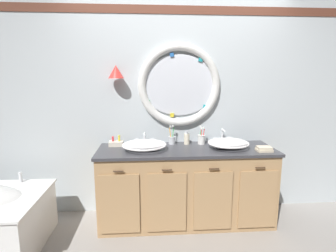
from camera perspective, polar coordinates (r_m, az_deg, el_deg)
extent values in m
plane|color=gray|center=(3.03, 2.98, -21.59)|extent=(14.00, 14.00, 0.00)
cube|color=silver|center=(3.17, 1.88, 4.88)|extent=(6.40, 0.08, 2.60)
cube|color=brown|center=(3.19, 2.09, 23.36)|extent=(6.27, 0.01, 0.09)
ellipsoid|color=silver|center=(3.10, 2.41, 8.56)|extent=(0.85, 0.02, 0.69)
torus|color=silver|center=(3.10, 2.42, 8.56)|extent=(0.94, 0.09, 0.94)
cube|color=red|center=(3.17, 10.20, 8.44)|extent=(0.04, 0.01, 0.04)
cube|color=teal|center=(3.13, 6.90, 13.78)|extent=(0.05, 0.01, 0.05)
cube|color=#2866B7|center=(3.09, 0.81, 14.84)|extent=(0.05, 0.01, 0.05)
cube|color=teal|center=(3.07, -4.57, 11.70)|extent=(0.05, 0.01, 0.05)
cube|color=green|center=(3.08, -4.30, 5.12)|extent=(0.05, 0.01, 0.05)
cube|color=yellow|center=(3.11, 0.88, 2.31)|extent=(0.05, 0.01, 0.05)
cube|color=teal|center=(3.16, 7.84, 4.06)|extent=(0.05, 0.01, 0.05)
cylinder|color=#4C3823|center=(3.07, -10.85, 11.57)|extent=(0.02, 0.09, 0.02)
cone|color=red|center=(3.02, -10.94, 11.20)|extent=(0.17, 0.17, 0.14)
cube|color=tan|center=(3.08, 3.79, -12.56)|extent=(1.87, 0.59, 0.81)
cube|color=#38383D|center=(2.94, 3.89, -5.00)|extent=(1.91, 0.62, 0.03)
cube|color=#38383D|center=(3.23, 3.18, -4.94)|extent=(1.87, 0.02, 0.11)
cube|color=tan|center=(2.81, -10.19, -15.99)|extent=(0.39, 0.02, 0.62)
cylinder|color=#422D1E|center=(2.66, -10.46, -9.38)|extent=(0.10, 0.01, 0.01)
cube|color=tan|center=(2.80, -0.26, -15.92)|extent=(0.39, 0.02, 0.62)
cylinder|color=#422D1E|center=(2.65, -0.24, -9.28)|extent=(0.10, 0.01, 0.01)
cube|color=tan|center=(2.87, 9.45, -15.41)|extent=(0.39, 0.02, 0.62)
cylinder|color=#422D1E|center=(2.72, 9.74, -8.91)|extent=(0.10, 0.01, 0.01)
cube|color=tan|center=(3.01, 18.43, -14.56)|extent=(0.39, 0.02, 0.62)
cylinder|color=#422D1E|center=(2.87, 18.94, -8.32)|extent=(0.10, 0.01, 0.01)
cylinder|color=silver|center=(3.26, -28.71, -9.48)|extent=(0.04, 0.04, 0.11)
ellipsoid|color=white|center=(2.87, -5.03, -4.04)|extent=(0.45, 0.26, 0.11)
torus|color=white|center=(2.87, -5.03, -3.98)|extent=(0.47, 0.47, 0.02)
cylinder|color=silver|center=(2.87, -5.03, -3.98)|extent=(0.03, 0.03, 0.01)
ellipsoid|color=white|center=(2.99, 12.64, -3.57)|extent=(0.42, 0.27, 0.11)
torus|color=white|center=(2.99, 12.64, -3.52)|extent=(0.44, 0.44, 0.02)
cylinder|color=silver|center=(2.99, 12.64, -3.52)|extent=(0.03, 0.03, 0.01)
cylinder|color=silver|center=(3.12, -4.96, -3.64)|extent=(0.05, 0.05, 0.02)
cylinder|color=silver|center=(3.10, -4.97, -2.51)|extent=(0.02, 0.02, 0.11)
sphere|color=silver|center=(3.09, -4.99, -1.56)|extent=(0.03, 0.03, 0.03)
cylinder|color=silver|center=(3.04, -5.00, -1.77)|extent=(0.02, 0.11, 0.02)
cylinder|color=silver|center=(3.11, -6.69, -3.30)|extent=(0.04, 0.04, 0.06)
cylinder|color=silver|center=(3.11, -3.24, -3.26)|extent=(0.04, 0.04, 0.06)
cube|color=silver|center=(3.11, -6.70, -2.70)|extent=(0.05, 0.01, 0.01)
cube|color=silver|center=(3.10, -3.24, -2.65)|extent=(0.05, 0.01, 0.01)
cylinder|color=silver|center=(3.23, 11.35, -3.30)|extent=(0.05, 0.05, 0.02)
cylinder|color=silver|center=(3.21, 11.40, -1.93)|extent=(0.02, 0.02, 0.14)
sphere|color=silver|center=(3.20, 11.44, -0.73)|extent=(0.03, 0.03, 0.03)
cylinder|color=silver|center=(3.15, 11.69, -0.91)|extent=(0.02, 0.10, 0.02)
cylinder|color=silver|center=(3.21, 9.86, -2.99)|extent=(0.04, 0.04, 0.06)
cylinder|color=silver|center=(3.25, 12.84, -2.91)|extent=(0.04, 0.04, 0.06)
cube|color=silver|center=(3.20, 9.88, -2.40)|extent=(0.05, 0.01, 0.01)
cube|color=silver|center=(3.24, 12.86, -2.32)|extent=(0.05, 0.01, 0.01)
cylinder|color=silver|center=(3.10, 0.83, -3.06)|extent=(0.08, 0.08, 0.09)
torus|color=silver|center=(3.09, 0.84, -2.29)|extent=(0.09, 0.09, 0.01)
cylinder|color=green|center=(3.09, 1.03, -1.89)|extent=(0.03, 0.04, 0.19)
cube|color=white|center=(3.07, 1.04, 0.03)|extent=(0.02, 0.02, 0.03)
cylinder|color=orange|center=(3.08, 0.53, -1.99)|extent=(0.03, 0.02, 0.18)
cube|color=white|center=(3.06, 0.53, -0.14)|extent=(0.02, 0.02, 0.02)
cylinder|color=white|center=(3.12, 7.09, -2.87)|extent=(0.08, 0.08, 0.10)
torus|color=white|center=(3.11, 7.11, -1.93)|extent=(0.09, 0.09, 0.01)
cylinder|color=#E0383D|center=(3.11, 7.47, -2.08)|extent=(0.04, 0.03, 0.17)
cube|color=white|center=(3.09, 7.51, -0.37)|extent=(0.02, 0.02, 0.03)
cylinder|color=green|center=(3.12, 6.82, -1.90)|extent=(0.03, 0.02, 0.18)
cube|color=white|center=(3.10, 6.87, -0.06)|extent=(0.02, 0.02, 0.02)
cylinder|color=#E0383D|center=(3.09, 7.04, -2.20)|extent=(0.01, 0.01, 0.17)
cube|color=white|center=(3.07, 7.08, -0.48)|extent=(0.02, 0.02, 0.02)
cylinder|color=#EFE5C6|center=(3.10, 3.99, -2.75)|extent=(0.06, 0.06, 0.12)
cylinder|color=silver|center=(3.08, 4.01, -1.46)|extent=(0.04, 0.04, 0.02)
cylinder|color=silver|center=(3.06, 4.06, -1.27)|extent=(0.01, 0.04, 0.01)
cube|color=beige|center=(2.99, 19.64, -4.81)|extent=(0.16, 0.12, 0.02)
cube|color=beige|center=(2.98, 19.67, -4.36)|extent=(0.15, 0.12, 0.02)
cube|color=beige|center=(3.08, -10.90, -3.66)|extent=(0.15, 0.11, 0.05)
cylinder|color=#E0383D|center=(3.07, -11.58, -2.68)|extent=(0.02, 0.02, 0.06)
cylinder|color=yellow|center=(3.06, -10.29, -2.56)|extent=(0.02, 0.02, 0.07)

